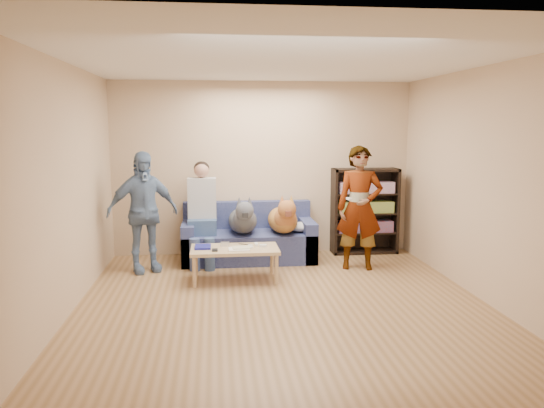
{
  "coord_description": "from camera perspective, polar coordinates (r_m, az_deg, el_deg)",
  "views": [
    {
      "loc": [
        -0.73,
        -5.48,
        1.96
      ],
      "look_at": [
        0.0,
        1.2,
        0.95
      ],
      "focal_mm": 35.0,
      "sensor_mm": 36.0,
      "label": 1
    }
  ],
  "objects": [
    {
      "name": "pen_black",
      "position": [
        6.89,
        -3.09,
        -4.34
      ],
      "size": [
        0.13,
        0.08,
        0.01
      ],
      "primitive_type": "cylinder",
      "rotation": [
        0.0,
        1.57,
        -0.52
      ],
      "color": "black",
      "rests_on": "coffee_table"
    },
    {
      "name": "bookshelf",
      "position": [
        8.23,
        9.92,
        -0.54
      ],
      "size": [
        1.0,
        0.34,
        1.3
      ],
      "color": "black",
      "rests_on": "ground"
    },
    {
      "name": "papers",
      "position": [
        6.62,
        -3.56,
        -4.86
      ],
      "size": [
        0.26,
        0.2,
        0.02
      ],
      "primitive_type": "cube",
      "color": "white",
      "rests_on": "coffee_table"
    },
    {
      "name": "notebook_blue",
      "position": [
        6.76,
        -7.45,
        -4.59
      ],
      "size": [
        0.2,
        0.26,
        0.03
      ],
      "primitive_type": "cube",
      "color": "navy",
      "rests_on": "coffee_table"
    },
    {
      "name": "blanket",
      "position": [
        7.69,
        3.14,
        -2.46
      ],
      "size": [
        0.38,
        0.33,
        0.13
      ],
      "primitive_type": "ellipsoid",
      "color": "#B7B8BD",
      "rests_on": "sofa"
    },
    {
      "name": "coffee_table",
      "position": [
        6.72,
        -4.02,
        -5.11
      ],
      "size": [
        1.1,
        0.6,
        0.42
      ],
      "color": "#D1B580",
      "rests_on": "ground"
    },
    {
      "name": "pen_orange",
      "position": [
        6.56,
        -4.15,
        -5.02
      ],
      "size": [
        0.13,
        0.06,
        0.01
      ],
      "primitive_type": "cylinder",
      "rotation": [
        0.0,
        1.57,
        0.35
      ],
      "color": "orange",
      "rests_on": "coffee_table"
    },
    {
      "name": "person_standing_left",
      "position": [
        7.24,
        -13.74,
        -0.85
      ],
      "size": [
        1.03,
        0.73,
        1.62
      ],
      "primitive_type": "imported",
      "rotation": [
        0.0,
        0.0,
        0.4
      ],
      "color": "#728CB7",
      "rests_on": "ground"
    },
    {
      "name": "sofa",
      "position": [
        7.77,
        -2.55,
        -3.94
      ],
      "size": [
        1.9,
        0.85,
        0.82
      ],
      "color": "#515B93",
      "rests_on": "ground"
    },
    {
      "name": "dog_tan",
      "position": [
        7.53,
        1.23,
        -1.56
      ],
      "size": [
        0.41,
        1.17,
        0.6
      ],
      "color": "#A66332",
      "rests_on": "sofa"
    },
    {
      "name": "controller_a",
      "position": [
        6.82,
        -1.71,
        -4.37
      ],
      "size": [
        0.04,
        0.13,
        0.03
      ],
      "primitive_type": "cube",
      "color": "white",
      "rests_on": "coffee_table"
    },
    {
      "name": "dog_gray",
      "position": [
        7.5,
        -3.13,
        -1.65
      ],
      "size": [
        0.4,
        1.25,
        0.59
      ],
      "color": "#45494F",
      "rests_on": "sofa"
    },
    {
      "name": "wall_front",
      "position": [
        3.14,
        7.34,
        -3.62
      ],
      "size": [
        4.5,
        0.0,
        4.5
      ],
      "primitive_type": "plane",
      "rotation": [
        -1.57,
        0.0,
        0.0
      ],
      "color": "tan",
      "rests_on": "ground"
    },
    {
      "name": "held_controller",
      "position": [
        7.01,
        8.29,
        0.57
      ],
      "size": [
        0.06,
        0.12,
        0.03
      ],
      "primitive_type": "cube",
      "rotation": [
        0.0,
        0.0,
        0.16
      ],
      "color": "white",
      "rests_on": "person_standing_right"
    },
    {
      "name": "wallet",
      "position": [
        6.59,
        -6.17,
        -4.94
      ],
      "size": [
        0.07,
        0.12,
        0.02
      ],
      "primitive_type": "cube",
      "color": "black",
      "rests_on": "coffee_table"
    },
    {
      "name": "camera_silver",
      "position": [
        6.82,
        -5.08,
        -4.31
      ],
      "size": [
        0.11,
        0.06,
        0.05
      ],
      "primitive_type": "cube",
      "color": "#B6B6BB",
      "rests_on": "coffee_table"
    },
    {
      "name": "ground",
      "position": [
        5.86,
        1.29,
        -10.97
      ],
      "size": [
        5.0,
        5.0,
        0.0
      ],
      "primitive_type": "plane",
      "color": "olive",
      "rests_on": "ground"
    },
    {
      "name": "headphone_cup_b",
      "position": [
        6.78,
        -2.36,
        -4.5
      ],
      "size": [
        0.07,
        0.07,
        0.02
      ],
      "primitive_type": "cylinder",
      "color": "silver",
      "rests_on": "coffee_table"
    },
    {
      "name": "wall_right",
      "position": [
        6.27,
        22.19,
        1.88
      ],
      "size": [
        0.0,
        5.0,
        5.0
      ],
      "primitive_type": "plane",
      "rotation": [
        1.57,
        0.0,
        -1.57
      ],
      "color": "tan",
      "rests_on": "ground"
    },
    {
      "name": "headphone_cup_a",
      "position": [
        6.7,
        -2.31,
        -4.65
      ],
      "size": [
        0.07,
        0.07,
        0.02
      ],
      "primitive_type": "cylinder",
      "color": "white",
      "rests_on": "coffee_table"
    },
    {
      "name": "controller_b",
      "position": [
        6.75,
        -0.97,
        -4.5
      ],
      "size": [
        0.09,
        0.06,
        0.03
      ],
      "primitive_type": "cube",
      "color": "white",
      "rests_on": "coffee_table"
    },
    {
      "name": "person_seated",
      "position": [
        7.54,
        -7.53,
        -0.58
      ],
      "size": [
        0.4,
        0.73,
        1.47
      ],
      "color": "#3C5384",
      "rests_on": "sofa"
    },
    {
      "name": "person_standing_right",
      "position": [
        7.28,
        9.4,
        -0.42
      ],
      "size": [
        0.68,
        0.51,
        1.68
      ],
      "primitive_type": "imported",
      "rotation": [
        0.0,
        0.0,
        -0.19
      ],
      "color": "gray",
      "rests_on": "ground"
    },
    {
      "name": "magazine",
      "position": [
        6.63,
        -3.31,
        -4.7
      ],
      "size": [
        0.22,
        0.17,
        0.01
      ],
      "primitive_type": "cube",
      "color": "beige",
      "rests_on": "coffee_table"
    },
    {
      "name": "wall_back",
      "position": [
        8.04,
        -1.0,
        3.83
      ],
      "size": [
        4.5,
        0.0,
        4.5
      ],
      "primitive_type": "plane",
      "rotation": [
        1.57,
        0.0,
        0.0
      ],
      "color": "tan",
      "rests_on": "ground"
    },
    {
      "name": "ceiling",
      "position": [
        5.56,
        1.38,
        15.16
      ],
      "size": [
        5.0,
        5.0,
        0.0
      ],
      "primitive_type": "plane",
      "rotation": [
        3.14,
        0.0,
        0.0
      ],
      "color": "white",
      "rests_on": "ground"
    },
    {
      "name": "wall_left",
      "position": [
        5.72,
        -21.6,
        1.34
      ],
      "size": [
        0.0,
        5.0,
        5.0
      ],
      "primitive_type": "plane",
      "rotation": [
        1.57,
        0.0,
        1.57
      ],
      "color": "tan",
      "rests_on": "ground"
    }
  ]
}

